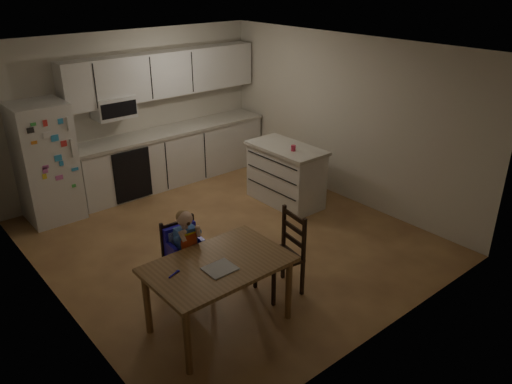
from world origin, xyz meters
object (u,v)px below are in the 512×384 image
at_px(kitchen_island, 286,174).
at_px(chair_booster, 184,246).
at_px(refrigerator, 46,163).
at_px(dining_table, 218,272).
at_px(chair_side, 286,247).
at_px(red_cup, 293,148).

distance_m(kitchen_island, chair_booster, 2.76).
xyz_separation_m(refrigerator, dining_table, (0.42, -3.52, -0.21)).
xyz_separation_m(chair_booster, chair_side, (0.94, -0.58, -0.12)).
bearing_deg(red_cup, refrigerator, 145.21).
bearing_deg(chair_booster, red_cup, 23.59).
height_order(dining_table, chair_booster, chair_booster).
bearing_deg(refrigerator, chair_side, -68.63).
relative_size(red_cup, dining_table, 0.06).
bearing_deg(refrigerator, kitchen_island, -31.41).
bearing_deg(chair_side, dining_table, -79.20).
distance_m(chair_booster, chair_side, 1.11).
height_order(refrigerator, red_cup, refrigerator).
height_order(red_cup, dining_table, red_cup).
xyz_separation_m(kitchen_island, dining_table, (-2.52, -1.73, 0.18)).
xyz_separation_m(kitchen_island, chair_side, (-1.58, -1.69, 0.08)).
bearing_deg(refrigerator, chair_booster, -81.72).
relative_size(dining_table, chair_side, 1.45).
xyz_separation_m(dining_table, chair_booster, (0.00, 0.62, 0.01)).
height_order(kitchen_island, red_cup, red_cup).
bearing_deg(chair_booster, chair_side, -28.20).
height_order(refrigerator, kitchen_island, refrigerator).
distance_m(refrigerator, chair_side, 3.76).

